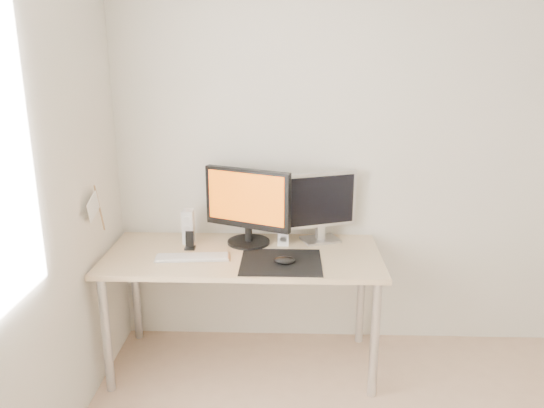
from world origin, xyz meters
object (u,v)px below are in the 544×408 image
object	(u,v)px
speaker_right	(283,228)
keyboard	(193,257)
desk	(243,266)
speaker_left	(188,227)
main_monitor	(247,204)
second_monitor	(321,204)
mouse	(285,260)
phone_dock	(190,244)

from	to	relation	value
speaker_right	keyboard	distance (m)	0.58
desk	speaker_left	world-z (taller)	speaker_left
speaker_left	main_monitor	bearing A→B (deg)	-0.46
desk	main_monitor	xyz separation A→B (m)	(0.02, 0.16, 0.33)
second_monitor	speaker_right	bearing A→B (deg)	-163.18
mouse	keyboard	xyz separation A→B (m)	(-0.52, 0.07, -0.02)
main_monitor	speaker_right	size ratio (longest dim) A/B	2.49
mouse	speaker_left	distance (m)	0.68
desk	second_monitor	size ratio (longest dim) A/B	3.67
speaker_left	desk	bearing A→B (deg)	-25.58
desk	main_monitor	distance (m)	0.37
main_monitor	keyboard	distance (m)	0.46
speaker_left	phone_dock	distance (m)	0.13
desk	speaker_left	size ratio (longest dim) A/B	7.64
main_monitor	second_monitor	distance (m)	0.45
speaker_right	keyboard	size ratio (longest dim) A/B	0.49
keyboard	phone_dock	bearing A→B (deg)	105.70
desk	second_monitor	distance (m)	0.61
desk	phone_dock	bearing A→B (deg)	169.40
mouse	second_monitor	size ratio (longest dim) A/B	0.27
desk	phone_dock	size ratio (longest dim) A/B	14.40
second_monitor	phone_dock	size ratio (longest dim) A/B	3.92
second_monitor	keyboard	world-z (taller)	second_monitor
speaker_left	phone_dock	bearing A→B (deg)	-76.21
keyboard	phone_dock	xyz separation A→B (m)	(-0.04, 0.15, 0.03)
second_monitor	keyboard	bearing A→B (deg)	-156.87
second_monitor	phone_dock	xyz separation A→B (m)	(-0.78, -0.17, -0.21)
desk	phone_dock	xyz separation A→B (m)	(-0.32, 0.06, 0.11)
speaker_right	phone_dock	size ratio (longest dim) A/B	1.89
mouse	phone_dock	world-z (taller)	phone_dock
desk	speaker_right	xyz separation A→B (m)	(0.23, 0.16, 0.18)
keyboard	main_monitor	bearing A→B (deg)	40.26
mouse	phone_dock	xyz separation A→B (m)	(-0.56, 0.22, 0.01)
main_monitor	phone_dock	xyz separation A→B (m)	(-0.34, -0.10, -0.22)
speaker_right	keyboard	world-z (taller)	speaker_right
speaker_right	main_monitor	bearing A→B (deg)	178.96
main_monitor	speaker_right	xyz separation A→B (m)	(0.21, -0.00, -0.15)
mouse	main_monitor	world-z (taller)	main_monitor
main_monitor	second_monitor	xyz separation A→B (m)	(0.44, 0.07, -0.01)
desk	main_monitor	world-z (taller)	main_monitor
mouse	phone_dock	size ratio (longest dim) A/B	1.08
second_monitor	speaker_left	world-z (taller)	second_monitor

